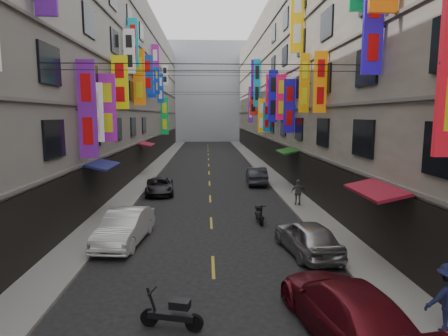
{
  "coord_description": "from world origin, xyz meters",
  "views": [
    {
      "loc": [
        -0.22,
        4.15,
        5.84
      ],
      "look_at": [
        0.21,
        13.52,
        4.51
      ],
      "focal_mm": 30.0,
      "sensor_mm": 36.0,
      "label": 1
    }
  ],
  "objects": [
    {
      "name": "car_right_far",
      "position": [
        4.0,
        35.47,
        0.74
      ],
      "size": [
        1.73,
        4.52,
        1.47
      ],
      "primitive_type": "imported",
      "rotation": [
        0.0,
        0.0,
        3.1
      ],
      "color": "#2A2C33",
      "rests_on": "ground"
    },
    {
      "name": "pedestrian_rfar",
      "position": [
        5.62,
        27.38,
        0.95
      ],
      "size": [
        1.01,
        0.63,
        1.66
      ],
      "primitive_type": "imported",
      "rotation": [
        0.0,
        0.0,
        3.06
      ],
      "color": "#555658",
      "rests_on": "sidewalk_right"
    },
    {
      "name": "building_row_left",
      "position": [
        -11.99,
        42.0,
        9.49
      ],
      "size": [
        10.14,
        90.0,
        19.0
      ],
      "color": "gray",
      "rests_on": "ground"
    },
    {
      "name": "car_right_mid",
      "position": [
        4.0,
        19.21,
        0.73
      ],
      "size": [
        2.37,
        4.52,
        1.47
      ],
      "primitive_type": "imported",
      "rotation": [
        0.0,
        0.0,
        3.29
      ],
      "color": "#A5A6AA",
      "rests_on": "ground"
    },
    {
      "name": "street_awnings",
      "position": [
        -1.26,
        26.0,
        3.0
      ],
      "size": [
        13.99,
        35.2,
        0.41
      ],
      "color": "#195416",
      "rests_on": "ground"
    },
    {
      "name": "car_left_far",
      "position": [
        -3.76,
        31.74,
        0.6
      ],
      "size": [
        2.46,
        4.52,
        1.2
      ],
      "primitive_type": "imported",
      "rotation": [
        0.0,
        0.0,
        0.11
      ],
      "color": "black",
      "rests_on": "ground"
    },
    {
      "name": "sidewalk_left",
      "position": [
        -6.0,
        42.0,
        0.06
      ],
      "size": [
        2.0,
        90.0,
        0.12
      ],
      "primitive_type": "cube",
      "color": "slate",
      "rests_on": "ground"
    },
    {
      "name": "car_left_mid",
      "position": [
        -4.0,
        20.91,
        0.77
      ],
      "size": [
        2.15,
        4.84,
        1.54
      ],
      "primitive_type": "imported",
      "rotation": [
        0.0,
        0.0,
        -0.11
      ],
      "color": "silver",
      "rests_on": "ground"
    },
    {
      "name": "scooter_crossing",
      "position": [
        -1.19,
        13.79,
        0.44
      ],
      "size": [
        1.77,
        0.7,
        1.14
      ],
      "rotation": [
        0.0,
        0.0,
        1.32
      ],
      "color": "black",
      "rests_on": "ground"
    },
    {
      "name": "sidewalk_right",
      "position": [
        6.0,
        42.0,
        0.06
      ],
      "size": [
        2.0,
        90.0,
        0.12
      ],
      "primitive_type": "cube",
      "color": "slate",
      "rests_on": "ground"
    },
    {
      "name": "scooter_far_right",
      "position": [
        2.65,
        24.01,
        0.44
      ],
      "size": [
        0.5,
        1.8,
        1.14
      ],
      "rotation": [
        0.0,
        0.0,
        3.17
      ],
      "color": "black",
      "rests_on": "ground"
    },
    {
      "name": "shop_signage",
      "position": [
        -0.15,
        35.32,
        9.1
      ],
      "size": [
        14.0,
        55.0,
        12.11
      ],
      "color": "blue",
      "rests_on": "ground"
    },
    {
      "name": "haze_block",
      "position": [
        0.0,
        92.0,
        11.0
      ],
      "size": [
        18.0,
        8.0,
        22.0
      ],
      "primitive_type": "cube",
      "color": "#A5ABB7",
      "rests_on": "ground"
    },
    {
      "name": "lane_markings",
      "position": [
        0.0,
        39.0,
        0.0
      ],
      "size": [
        0.12,
        80.2,
        0.01
      ],
      "color": "gold",
      "rests_on": "ground"
    },
    {
      "name": "overhead_cables",
      "position": [
        0.0,
        30.0,
        8.8
      ],
      "size": [
        14.0,
        38.04,
        1.24
      ],
      "color": "black",
      "rests_on": "ground"
    },
    {
      "name": "car_right_near",
      "position": [
        3.42,
        13.28,
        0.77
      ],
      "size": [
        2.87,
        5.55,
        1.54
      ],
      "primitive_type": "imported",
      "rotation": [
        0.0,
        0.0,
        3.28
      ],
      "color": "maroon",
      "rests_on": "ground"
    },
    {
      "name": "building_row_right",
      "position": [
        11.99,
        42.0,
        9.49
      ],
      "size": [
        10.14,
        90.0,
        19.0
      ],
      "color": "#A29688",
      "rests_on": "ground"
    }
  ]
}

